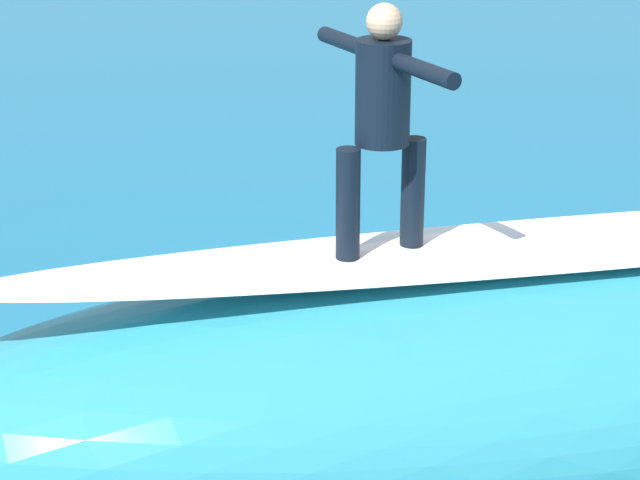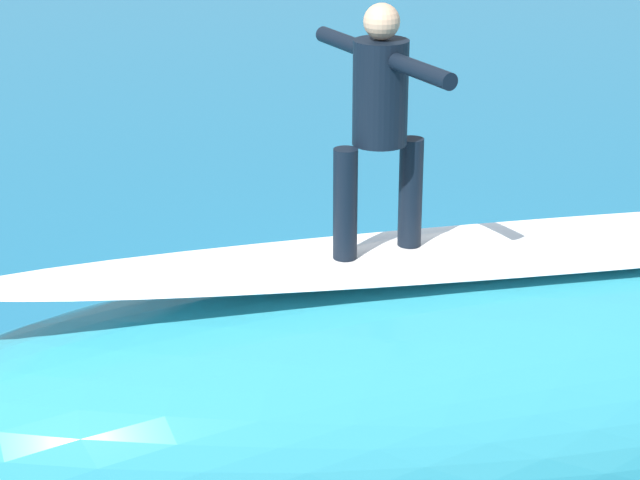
% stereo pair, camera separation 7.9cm
% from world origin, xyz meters
% --- Properties ---
extents(ground_plane, '(120.00, 120.00, 0.00)m').
position_xyz_m(ground_plane, '(0.00, 0.00, 0.00)').
color(ground_plane, '#196084').
extents(wave_crest, '(10.16, 5.42, 1.95)m').
position_xyz_m(wave_crest, '(0.15, 2.56, 0.98)').
color(wave_crest, teal).
rests_on(wave_crest, ground_plane).
extents(wave_foam_lip, '(8.24, 3.29, 0.08)m').
position_xyz_m(wave_foam_lip, '(0.15, 2.56, 1.99)').
color(wave_foam_lip, white).
rests_on(wave_foam_lip, wave_crest).
extents(surfboard_riding, '(1.98, 0.47, 0.09)m').
position_xyz_m(surfboard_riding, '(1.53, 2.15, 2.00)').
color(surfboard_riding, silver).
rests_on(surfboard_riding, wave_crest).
extents(surfer_riding, '(0.63, 1.49, 1.58)m').
position_xyz_m(surfer_riding, '(1.53, 2.15, 2.96)').
color(surfer_riding, black).
rests_on(surfer_riding, surfboard_riding).
extents(surfboard_paddling, '(1.82, 1.82, 0.06)m').
position_xyz_m(surfboard_paddling, '(0.49, -1.33, 0.03)').
color(surfboard_paddling, '#EAE5C6').
rests_on(surfboard_paddling, ground_plane).
extents(surfer_paddling, '(1.30, 1.30, 0.30)m').
position_xyz_m(surfer_paddling, '(0.41, -1.42, 0.19)').
color(surfer_paddling, black).
rests_on(surfer_paddling, surfboard_paddling).
extents(foam_patch_mid, '(0.94, 1.01, 0.12)m').
position_xyz_m(foam_patch_mid, '(-0.34, -1.80, 0.06)').
color(foam_patch_mid, white).
rests_on(foam_patch_mid, ground_plane).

